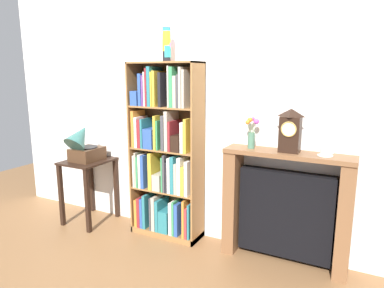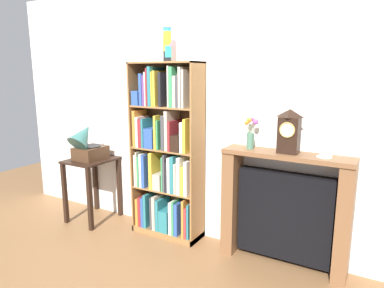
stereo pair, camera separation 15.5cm
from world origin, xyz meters
TOP-DOWN VIEW (x-y plane):
  - ground_plane at (0.00, 0.00)m, footprint 7.84×6.40m
  - wall_back at (0.13, 0.34)m, footprint 4.84×0.08m
  - bookshelf at (-0.00, 0.15)m, footprint 0.77×0.30m
  - cup_stack at (0.03, 0.15)m, footprint 0.08×0.08m
  - side_table_left at (-0.99, 0.03)m, footprint 0.47×0.55m
  - gramophone at (-0.99, -0.02)m, footprint 0.28×0.44m
  - fireplace_mantel at (1.25, 0.19)m, footprint 1.13×0.27m
  - mantel_clock at (1.26, 0.16)m, footprint 0.17×0.14m
  - flower_vase at (0.91, 0.18)m, footprint 0.12×0.11m
  - teacup_with_saucer at (1.56, 0.17)m, footprint 0.13×0.13m

SIDE VIEW (x-z plane):
  - ground_plane at x=0.00m, z-range -0.02..0.00m
  - fireplace_mantel at x=1.25m, z-range -0.01..1.04m
  - side_table_left at x=-0.99m, z-range 0.18..0.92m
  - bookshelf at x=0.00m, z-range -0.07..1.77m
  - gramophone at x=-0.99m, z-range 0.70..1.17m
  - teacup_with_saucer at x=1.56m, z-range 1.05..1.11m
  - flower_vase at x=0.91m, z-range 1.05..1.34m
  - mantel_clock at x=1.26m, z-range 1.05..1.43m
  - wall_back at x=0.13m, z-range 0.00..2.64m
  - cup_stack at x=0.03m, z-range 1.84..2.17m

